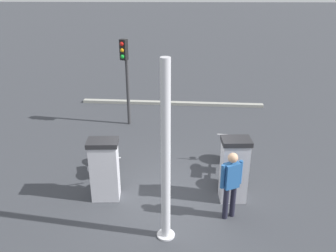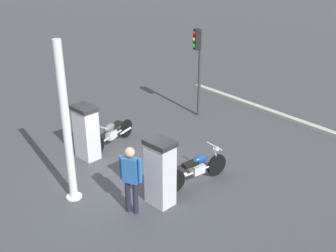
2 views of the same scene
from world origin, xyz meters
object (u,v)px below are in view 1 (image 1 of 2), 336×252
(roadside_traffic_light, at_px, (126,67))
(canopy_support_pole, at_px, (166,160))
(fuel_pump_far, at_px, (105,169))
(motorcycle_near_pump, at_px, (226,158))
(attendant_person, at_px, (231,181))
(motorcycle_far_pump, at_px, (108,163))
(fuel_pump_near, at_px, (234,169))

(roadside_traffic_light, relative_size, canopy_support_pole, 0.80)
(fuel_pump_far, xyz_separation_m, motorcycle_near_pump, (1.33, -3.24, -0.38))
(fuel_pump_far, xyz_separation_m, attendant_person, (-0.74, -3.07, 0.16))
(roadside_traffic_light, bearing_deg, motorcycle_near_pump, -136.56)
(fuel_pump_far, height_order, motorcycle_near_pump, fuel_pump_far)
(fuel_pump_far, xyz_separation_m, canopy_support_pole, (-1.45, -1.58, 1.10))
(motorcycle_near_pump, bearing_deg, motorcycle_far_pump, 96.32)
(fuel_pump_near, xyz_separation_m, attendant_person, (-0.74, 0.19, 0.12))
(fuel_pump_far, height_order, roadside_traffic_light, roadside_traffic_light)
(roadside_traffic_light, bearing_deg, fuel_pump_near, -145.58)
(attendant_person, relative_size, roadside_traffic_light, 0.53)
(fuel_pump_far, relative_size, canopy_support_pole, 0.41)
(motorcycle_far_pump, relative_size, canopy_support_pole, 0.51)
(canopy_support_pole, bearing_deg, motorcycle_near_pump, -30.86)
(motorcycle_near_pump, height_order, motorcycle_far_pump, motorcycle_near_pump)
(motorcycle_far_pump, xyz_separation_m, canopy_support_pole, (-2.41, -1.68, 1.48))
(motorcycle_near_pump, xyz_separation_m, roadside_traffic_light, (3.45, 3.27, 1.78))
(motorcycle_near_pump, relative_size, attendant_person, 1.21)
(fuel_pump_near, height_order, fuel_pump_far, fuel_pump_near)
(fuel_pump_near, xyz_separation_m, canopy_support_pole, (-1.45, 1.67, 1.06))
(canopy_support_pole, bearing_deg, roadside_traffic_light, 14.46)
(fuel_pump_far, bearing_deg, attendant_person, -103.65)
(motorcycle_near_pump, distance_m, attendant_person, 2.15)
(fuel_pump_far, bearing_deg, canopy_support_pole, -132.41)
(motorcycle_far_pump, relative_size, attendant_person, 1.19)
(fuel_pump_near, bearing_deg, motorcycle_far_pump, 74.04)
(motorcycle_far_pump, bearing_deg, attendant_person, -118.28)
(fuel_pump_far, distance_m, motorcycle_far_pump, 1.04)
(motorcycle_near_pump, bearing_deg, fuel_pump_far, 112.29)
(motorcycle_near_pump, distance_m, canopy_support_pole, 3.56)
(motorcycle_far_pump, bearing_deg, motorcycle_near_pump, -83.68)
(fuel_pump_far, relative_size, motorcycle_far_pump, 0.80)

